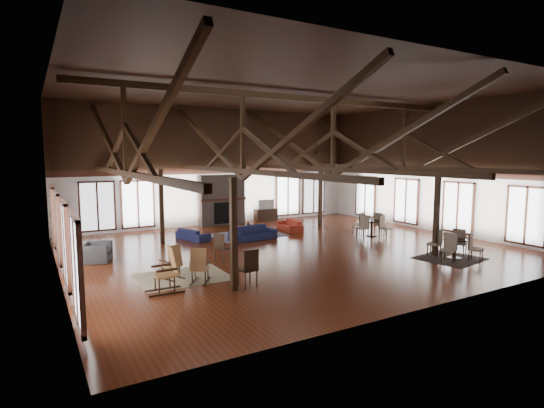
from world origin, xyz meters
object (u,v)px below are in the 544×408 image
sofa_navy_front (253,233)px  sofa_navy_left (193,234)px  sofa_orange (290,225)px  cafe_table_near (455,245)px  coffee_table (245,228)px  tv_console (266,215)px  cafe_table_far (372,225)px  armchair (97,252)px

sofa_navy_front → sofa_navy_left: size_ratio=1.22×
sofa_orange → cafe_table_near: bearing=25.2°
sofa_orange → cafe_table_near: cafe_table_near is taller
sofa_navy_front → sofa_orange: bearing=19.1°
sofa_navy_front → cafe_table_near: (4.62, -6.46, 0.18)m
sofa_navy_left → cafe_table_near: cafe_table_near is taller
coffee_table → tv_console: bearing=70.3°
sofa_navy_left → coffee_table: 2.42m
sofa_orange → cafe_table_near: 7.87m
sofa_navy_left → tv_console: size_ratio=1.30×
cafe_table_near → tv_console: bearing=97.9°
coffee_table → tv_console: (2.92, 3.34, -0.03)m
sofa_navy_left → coffee_table: size_ratio=1.42×
cafe_table_far → sofa_orange: bearing=129.1°
armchair → cafe_table_far: size_ratio=0.52×
coffee_table → sofa_navy_left: bearing=-162.7°
cafe_table_near → cafe_table_far: bearing=85.0°
sofa_orange → cafe_table_far: bearing=49.2°
sofa_orange → cafe_table_far: size_ratio=0.93×
sofa_navy_left → armchair: size_ratio=1.69×
coffee_table → tv_console: tv_console is taller
cafe_table_near → tv_console: size_ratio=1.45×
sofa_orange → sofa_navy_front: bearing=-56.1°
coffee_table → tv_console: 4.44m
sofa_navy_left → cafe_table_far: bearing=-131.4°
cafe_table_near → tv_console: cafe_table_near is taller
armchair → cafe_table_far: cafe_table_far is taller
sofa_navy_left → armchair: 4.55m
tv_console → sofa_navy_front: bearing=-124.8°
sofa_orange → tv_console: size_ratio=1.39×
sofa_navy_front → cafe_table_near: size_ratio=1.09×
sofa_navy_left → sofa_orange: sofa_orange is taller
sofa_navy_front → tv_console: size_ratio=1.59×
sofa_navy_front → sofa_navy_left: sofa_navy_front is taller
sofa_navy_left → armchair: (-4.11, -1.95, 0.08)m
sofa_navy_front → cafe_table_near: bearing=-59.1°
coffee_table → sofa_orange: bearing=22.0°
coffee_table → cafe_table_far: size_ratio=0.61×
sofa_navy_front → armchair: armchair is taller
armchair → cafe_table_near: size_ratio=0.53×
armchair → tv_console: size_ratio=0.77×
armchair → tv_console: bearing=-40.8°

